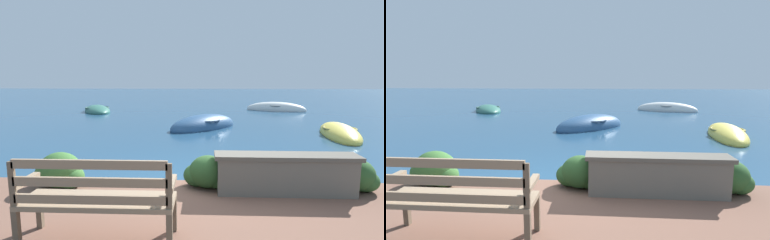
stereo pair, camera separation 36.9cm
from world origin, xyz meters
The scene contains 10 objects.
ground_plane centered at (0.00, 0.00, 0.00)m, with size 80.00×80.00×0.00m.
park_bench centered at (-1.02, -1.89, 0.71)m, with size 1.60×0.48×0.93m.
stone_wall centered at (1.26, -0.49, 0.52)m, with size 2.07×0.39×0.59m.
hedge_clump_far_left centered at (-2.16, -0.38, 0.46)m, with size 0.80×0.58×0.55m.
hedge_clump_left centered at (0.13, -0.29, 0.44)m, with size 0.74×0.53×0.50m.
hedge_clump_centre centered at (2.32, -0.33, 0.43)m, with size 0.73×0.52×0.50m.
rowboat_nearest centered at (4.46, 5.00, 0.06)m, with size 1.48×3.17×0.68m.
rowboat_mid centered at (0.04, 6.26, 0.08)m, with size 3.02×2.98×0.89m.
rowboat_far centered at (-5.74, 11.11, 0.06)m, with size 2.45×3.09×0.62m.
rowboat_outer centered at (4.05, 12.07, 0.07)m, with size 3.38×1.96×0.84m.
Camera 2 is at (0.45, -4.73, 1.94)m, focal length 28.00 mm.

